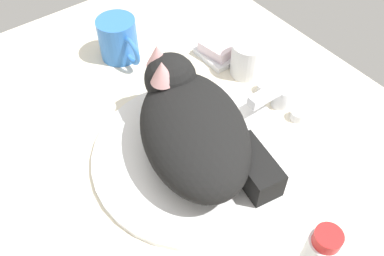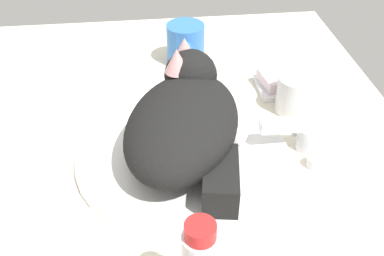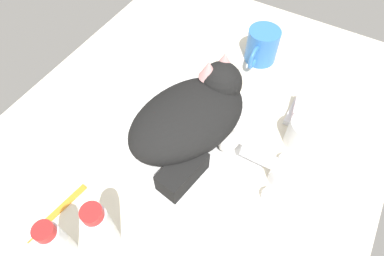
# 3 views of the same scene
# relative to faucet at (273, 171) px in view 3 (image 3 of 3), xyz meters

# --- Properties ---
(ground_plane) EXTENTS (1.10, 0.83, 0.03)m
(ground_plane) POSITION_rel_faucet_xyz_m (0.00, -0.20, -0.04)
(ground_plane) COLOR silver
(sink_basin) EXTENTS (0.35, 0.35, 0.01)m
(sink_basin) POSITION_rel_faucet_xyz_m (0.00, -0.20, -0.02)
(sink_basin) COLOR white
(sink_basin) RESTS_ON ground_plane
(faucet) EXTENTS (0.12, 0.10, 0.06)m
(faucet) POSITION_rel_faucet_xyz_m (0.00, 0.00, 0.00)
(faucet) COLOR silver
(faucet) RESTS_ON ground_plane
(cat) EXTENTS (0.32, 0.26, 0.15)m
(cat) POSITION_rel_faucet_xyz_m (-0.01, -0.19, 0.04)
(cat) COLOR black
(cat) RESTS_ON sink_basin
(coffee_mug) EXTENTS (0.12, 0.08, 0.09)m
(coffee_mug) POSITION_rel_faucet_xyz_m (-0.31, -0.16, 0.02)
(coffee_mug) COLOR #3372C6
(coffee_mug) RESTS_ON ground_plane
(rinse_cup) EXTENTS (0.07, 0.07, 0.07)m
(rinse_cup) POSITION_rel_faucet_xyz_m (-0.11, 0.02, 0.01)
(rinse_cup) COLOR white
(rinse_cup) RESTS_ON ground_plane
(soap_dish) EXTENTS (0.09, 0.06, 0.01)m
(soap_dish) POSITION_rel_faucet_xyz_m (-0.19, 0.00, -0.02)
(soap_dish) COLOR white
(soap_dish) RESTS_ON ground_plane
(soap_bar) EXTENTS (0.08, 0.06, 0.02)m
(soap_bar) POSITION_rel_faucet_xyz_m (-0.19, 0.00, -0.00)
(soap_bar) COLOR silver
(soap_bar) RESTS_ON soap_dish
(toothpaste_bottle) EXTENTS (0.04, 0.04, 0.14)m
(toothpaste_bottle) POSITION_rel_faucet_xyz_m (0.27, -0.21, 0.04)
(toothpaste_bottle) COLOR white
(toothpaste_bottle) RESTS_ON ground_plane
(mouthwash_bottle) EXTENTS (0.04, 0.04, 0.12)m
(mouthwash_bottle) POSITION_rel_faucet_xyz_m (0.32, -0.26, 0.03)
(mouthwash_bottle) COLOR white
(mouthwash_bottle) RESTS_ON ground_plane
(toothbrush) EXTENTS (0.14, 0.03, 0.02)m
(toothbrush) POSITION_rel_faucet_xyz_m (0.29, -0.33, -0.02)
(toothbrush) COLOR orange
(toothbrush) RESTS_ON ground_plane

